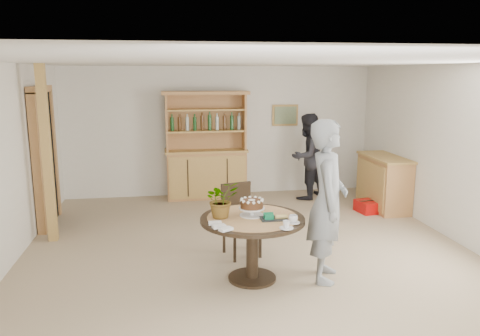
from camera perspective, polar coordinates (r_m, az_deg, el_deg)
name	(u,v)px	position (r m, az deg, el deg)	size (l,w,h in m)	color
ground	(253,261)	(6.13, 1.55, -11.22)	(7.00, 7.00, 0.00)	tan
room_shell	(254,126)	(5.70, 1.66, 5.17)	(6.04, 7.04, 2.52)	white
doorway	(44,156)	(7.89, -22.77, 1.39)	(0.13, 1.10, 2.18)	black
pine_post	(47,155)	(7.04, -22.49, 1.48)	(0.12, 0.12, 2.50)	tan
hutch	(206,162)	(8.99, -4.13, 0.69)	(1.62, 0.54, 2.04)	tan
sideboard	(384,182)	(8.67, 17.12, -1.66)	(0.54, 1.26, 0.94)	tan
dining_table	(252,230)	(5.41, 1.52, -7.55)	(1.20, 1.20, 0.76)	black
dining_chair	(239,215)	(6.20, -0.08, -5.71)	(0.51, 0.51, 0.95)	black
birthday_cake	(252,205)	(5.37, 1.44, -4.57)	(0.30, 0.30, 0.20)	white
flower_vase	(221,199)	(5.29, -2.29, -3.82)	(0.38, 0.33, 0.42)	#3F7233
gift_tray	(273,217)	(5.28, 4.09, -5.99)	(0.30, 0.20, 0.08)	black
coffee_cup_a	(293,219)	(5.17, 6.50, -6.24)	(0.15, 0.15, 0.09)	silver
coffee_cup_b	(286,225)	(4.99, 5.68, -6.95)	(0.15, 0.15, 0.08)	silver
napkins	(220,226)	(5.00, -2.46, -7.09)	(0.24, 0.33, 0.03)	white
teen_boy	(327,201)	(5.43, 10.61, -4.00)	(0.68, 0.45, 1.87)	gray
adult_person	(307,157)	(8.96, 8.18, 1.39)	(0.79, 0.62, 1.63)	black
red_suitcase	(374,206)	(8.50, 16.05, -4.45)	(0.66, 0.49, 0.21)	red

